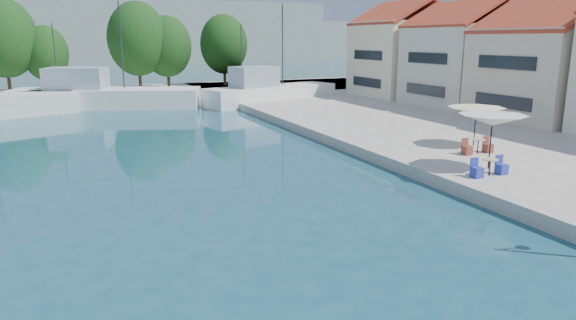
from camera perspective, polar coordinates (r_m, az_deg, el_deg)
name	(u,v)px	position (r m, az deg, el deg)	size (l,w,h in m)	color
quay_right	(560,131)	(39.44, 27.94, 2.86)	(32.00, 92.00, 0.60)	#A29A92
quay_far	(73,96)	(61.55, -22.81, 6.60)	(90.00, 16.00, 0.60)	#A29A92
hill_east	(217,40)	(180.87, -7.89, 13.07)	(140.00, 40.00, 12.00)	gray
building_04	(551,58)	(42.43, 27.22, 10.01)	(9.00, 8.80, 9.20)	beige
building_05	(464,52)	(48.69, 19.01, 11.27)	(8.40, 8.80, 9.70)	beige
building_06	(404,48)	(55.71, 12.73, 12.07)	(9.00, 8.80, 10.20)	#F0E3C0
trawler_03	(101,97)	(52.07, -20.03, 6.64)	(17.91, 10.00, 10.20)	white
trawler_04	(269,93)	(51.80, -2.16, 7.40)	(14.56, 7.28, 10.20)	white
tree_04	(4,38)	(64.88, -29.05, 11.77)	(6.89, 6.89, 10.20)	#3F2B19
tree_05	(46,53)	(64.96, -25.34, 10.67)	(4.94, 4.94, 7.31)	#3F2B19
tree_06	(137,39)	(63.15, -16.39, 12.79)	(6.78, 6.78, 10.04)	#3F2B19
tree_07	(167,46)	(63.90, -13.30, 12.18)	(5.75, 5.75, 8.51)	#3F2B19
tree_08	(224,44)	(67.56, -7.15, 12.65)	(6.00, 6.00, 8.89)	#3F2B19
umbrella_white	(493,120)	(24.83, 21.77, 4.14)	(3.04, 3.04, 2.50)	black
umbrella_cream	(476,112)	(30.12, 20.18, 5.06)	(3.08, 3.08, 2.15)	black
cafe_table_02	(489,170)	(23.85, 21.47, -0.99)	(1.82, 0.70, 0.76)	black
cafe_table_03	(478,148)	(28.28, 20.32, 1.24)	(1.82, 0.70, 0.76)	black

